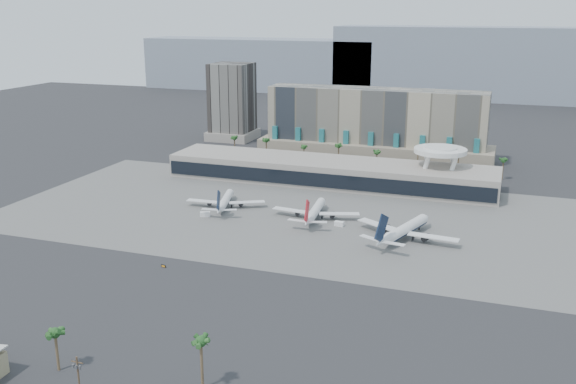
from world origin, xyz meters
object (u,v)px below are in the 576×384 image
(airliner_left, at_px, (225,201))
(airliner_centre, at_px, (315,211))
(utility_pole, at_px, (78,376))
(service_vehicle_a, at_px, (205,214))
(airliner_right, at_px, (404,230))
(taxiway_sign, at_px, (163,266))
(service_vehicle_b, at_px, (339,224))

(airliner_left, distance_m, airliner_centre, 43.44)
(utility_pole, bearing_deg, service_vehicle_a, 104.37)
(airliner_right, distance_m, taxiway_sign, 94.51)
(service_vehicle_b, bearing_deg, utility_pole, -96.37)
(utility_pole, bearing_deg, taxiway_sign, 106.33)
(service_vehicle_a, bearing_deg, airliner_left, 55.93)
(utility_pole, height_order, airliner_right, airliner_right)
(utility_pole, bearing_deg, service_vehicle_b, 80.15)
(airliner_right, relative_size, service_vehicle_a, 10.17)
(utility_pole, xyz_separation_m, taxiway_sign, (-22.73, 77.58, -6.69))
(airliner_centre, bearing_deg, airliner_left, 172.22)
(airliner_centre, bearing_deg, utility_pole, -100.27)
(taxiway_sign, bearing_deg, airliner_centre, 75.89)
(utility_pole, distance_m, airliner_left, 151.89)
(airliner_left, height_order, service_vehicle_a, airliner_left)
(airliner_left, bearing_deg, airliner_right, -24.43)
(airliner_left, xyz_separation_m, service_vehicle_a, (-2.98, -14.50, -2.22))
(service_vehicle_b, bearing_deg, airliner_left, 175.84)
(airliner_left, relative_size, service_vehicle_b, 9.56)
(airliner_right, distance_m, service_vehicle_a, 87.16)
(service_vehicle_b, distance_m, taxiway_sign, 79.13)
(taxiway_sign, bearing_deg, service_vehicle_a, 114.14)
(service_vehicle_b, bearing_deg, service_vehicle_a, -169.73)
(service_vehicle_a, bearing_deg, utility_pole, -98.11)
(airliner_left, bearing_deg, taxiway_sign, -97.88)
(utility_pole, xyz_separation_m, service_vehicle_a, (-34.34, 134.06, -6.09))
(airliner_left, relative_size, taxiway_sign, 18.32)
(service_vehicle_b, height_order, taxiway_sign, service_vehicle_b)
(utility_pole, xyz_separation_m, airliner_left, (-31.37, 148.56, -3.86))
(airliner_left, height_order, service_vehicle_b, airliner_left)
(airliner_left, distance_m, taxiway_sign, 71.56)
(airliner_right, bearing_deg, airliner_centre, -179.35)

